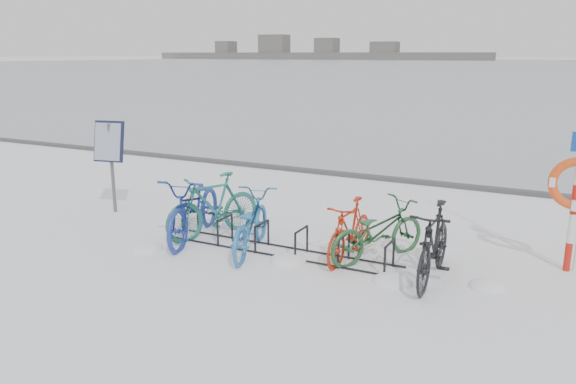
{
  "coord_description": "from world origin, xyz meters",
  "views": [
    {
      "loc": [
        4.0,
        -7.63,
        3.15
      ],
      "look_at": [
        -0.18,
        0.6,
        0.86
      ],
      "focal_mm": 35.0,
      "sensor_mm": 36.0,
      "label": 1
    }
  ],
  "objects": [
    {
      "name": "bike_5",
      "position": [
        2.44,
        -0.02,
        0.57
      ],
      "size": [
        0.56,
        1.89,
        1.13
      ],
      "primitive_type": "imported",
      "rotation": [
        0.0,
        0.0,
        0.01
      ],
      "color": "black",
      "rests_on": "ground"
    },
    {
      "name": "snow_drifts",
      "position": [
        0.49,
        -0.11,
        0.0
      ],
      "size": [
        6.23,
        2.1,
        0.21
      ],
      "color": "white",
      "rests_on": "ground"
    },
    {
      "name": "shoreline",
      "position": [
        -122.02,
        260.0,
        2.79
      ],
      "size": [
        180.0,
        12.0,
        9.5
      ],
      "color": "#4B4B4B",
      "rests_on": "ground"
    },
    {
      "name": "bike_1",
      "position": [
        -1.49,
        0.26,
        0.57
      ],
      "size": [
        1.23,
        1.96,
        1.14
      ],
      "primitive_type": "imported",
      "rotation": [
        0.0,
        0.0,
        -0.4
      ],
      "color": "#20675F",
      "rests_on": "ground"
    },
    {
      "name": "quay_edge",
      "position": [
        0.0,
        5.9,
        0.05
      ],
      "size": [
        400.0,
        0.25,
        0.1
      ],
      "primitive_type": "cube",
      "color": "#3F3F42",
      "rests_on": "ground"
    },
    {
      "name": "bike_3",
      "position": [
        1.08,
        0.25,
        0.49
      ],
      "size": [
        0.54,
        1.65,
        0.98
      ],
      "primitive_type": "imported",
      "rotation": [
        0.0,
        0.0,
        -0.05
      ],
      "color": "#B6230B",
      "rests_on": "ground"
    },
    {
      "name": "bike_4",
      "position": [
        1.47,
        0.44,
        0.49
      ],
      "size": [
        1.48,
        1.94,
        0.97
      ],
      "primitive_type": "imported",
      "rotation": [
        0.0,
        0.0,
        2.62
      ],
      "color": "#25552E",
      "rests_on": "ground"
    },
    {
      "name": "bike_2",
      "position": [
        -0.49,
        -0.16,
        0.5
      ],
      "size": [
        1.15,
        2.02,
        1.0
      ],
      "primitive_type": "imported",
      "rotation": [
        0.0,
        0.0,
        3.41
      ],
      "color": "#266BAA",
      "rests_on": "ground"
    },
    {
      "name": "ice_sheet",
      "position": [
        0.0,
        155.0,
        0.01
      ],
      "size": [
        400.0,
        298.0,
        0.02
      ],
      "primitive_type": "cube",
      "color": "#97A2AB",
      "rests_on": "ground"
    },
    {
      "name": "ground",
      "position": [
        0.0,
        0.0,
        0.0
      ],
      "size": [
        900.0,
        900.0,
        0.0
      ],
      "primitive_type": "plane",
      "color": "white",
      "rests_on": "ground"
    },
    {
      "name": "bike_0",
      "position": [
        -1.69,
        -0.0,
        0.59
      ],
      "size": [
        1.33,
        2.37,
        1.18
      ],
      "primitive_type": "imported",
      "rotation": [
        0.0,
        0.0,
        0.26
      ],
      "color": "navy",
      "rests_on": "ground"
    },
    {
      "name": "bike_rack",
      "position": [
        0.0,
        0.0,
        0.18
      ],
      "size": [
        4.0,
        0.48,
        0.46
      ],
      "color": "black",
      "rests_on": "ground"
    },
    {
      "name": "info_board",
      "position": [
        -4.15,
        0.58,
        1.34
      ],
      "size": [
        0.65,
        0.36,
        1.85
      ],
      "rotation": [
        0.0,
        0.0,
        0.22
      ],
      "color": "#595B5E",
      "rests_on": "ground"
    }
  ]
}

